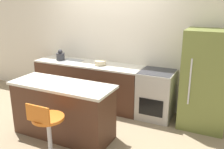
{
  "coord_description": "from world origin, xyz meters",
  "views": [
    {
      "loc": [
        2.24,
        -3.89,
        2.12
      ],
      "look_at": [
        0.52,
        -0.31,
        0.92
      ],
      "focal_mm": 40.0,
      "sensor_mm": 36.0,
      "label": 1
    }
  ],
  "objects_px": {
    "stool_chair": "(48,130)",
    "mixing_bowl": "(100,63)",
    "oven_range": "(156,94)",
    "refrigerator": "(206,80)",
    "kettle": "(60,56)"
  },
  "relations": [
    {
      "from": "refrigerator",
      "to": "kettle",
      "type": "height_order",
      "value": "refrigerator"
    },
    {
      "from": "refrigerator",
      "to": "kettle",
      "type": "distance_m",
      "value": 2.92
    },
    {
      "from": "kettle",
      "to": "mixing_bowl",
      "type": "bearing_deg",
      "value": 0.0
    },
    {
      "from": "kettle",
      "to": "mixing_bowl",
      "type": "height_order",
      "value": "kettle"
    },
    {
      "from": "refrigerator",
      "to": "mixing_bowl",
      "type": "distance_m",
      "value": 1.96
    },
    {
      "from": "oven_range",
      "to": "stool_chair",
      "type": "bearing_deg",
      "value": -116.23
    },
    {
      "from": "oven_range",
      "to": "refrigerator",
      "type": "relative_size",
      "value": 0.53
    },
    {
      "from": "mixing_bowl",
      "to": "kettle",
      "type": "bearing_deg",
      "value": 180.0
    },
    {
      "from": "stool_chair",
      "to": "mixing_bowl",
      "type": "bearing_deg",
      "value": 96.16
    },
    {
      "from": "refrigerator",
      "to": "kettle",
      "type": "xyz_separation_m",
      "value": [
        -2.92,
        -0.03,
        0.14
      ]
    },
    {
      "from": "stool_chair",
      "to": "kettle",
      "type": "height_order",
      "value": "kettle"
    },
    {
      "from": "refrigerator",
      "to": "mixing_bowl",
      "type": "xyz_separation_m",
      "value": [
        -1.96,
        -0.03,
        0.09
      ]
    },
    {
      "from": "refrigerator",
      "to": "stool_chair",
      "type": "xyz_separation_m",
      "value": [
        -1.76,
        -1.9,
        -0.39
      ]
    },
    {
      "from": "oven_range",
      "to": "refrigerator",
      "type": "height_order",
      "value": "refrigerator"
    },
    {
      "from": "stool_chair",
      "to": "refrigerator",
      "type": "bearing_deg",
      "value": 47.2
    }
  ]
}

